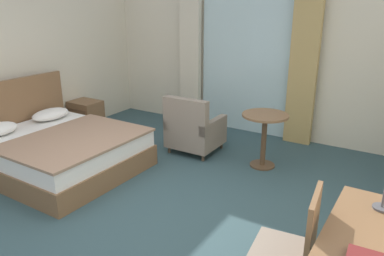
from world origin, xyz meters
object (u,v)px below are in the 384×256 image
(armchair_by_window, at_px, (194,130))
(bed, at_px, (57,149))
(writing_desk, at_px, (365,251))
(desk_chair, at_px, (294,244))
(nightstand, at_px, (86,116))
(round_cafe_table, at_px, (265,129))

(armchair_by_window, bearing_deg, bed, -130.30)
(writing_desk, distance_m, desk_chair, 0.47)
(writing_desk, height_order, desk_chair, desk_chair)
(nightstand, relative_size, writing_desk, 0.40)
(armchair_by_window, bearing_deg, writing_desk, -39.88)
(nightstand, xyz_separation_m, armchair_by_window, (2.11, 0.14, 0.08))
(bed, distance_m, armchair_by_window, 1.92)
(nightstand, bearing_deg, armchair_by_window, 3.72)
(round_cafe_table, bearing_deg, bed, -146.61)
(writing_desk, relative_size, round_cafe_table, 1.78)
(desk_chair, relative_size, round_cafe_table, 1.27)
(writing_desk, bearing_deg, nightstand, 156.52)
(writing_desk, distance_m, round_cafe_table, 2.74)
(bed, height_order, armchair_by_window, bed)
(writing_desk, height_order, round_cafe_table, writing_desk)
(armchair_by_window, bearing_deg, desk_chair, -45.06)
(bed, relative_size, nightstand, 3.77)
(desk_chair, xyz_separation_m, round_cafe_table, (-1.10, 2.24, 0.02))
(nightstand, relative_size, round_cafe_table, 0.71)
(bed, bearing_deg, desk_chair, -11.75)
(desk_chair, distance_m, armchair_by_window, 3.08)
(nightstand, distance_m, armchair_by_window, 2.11)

